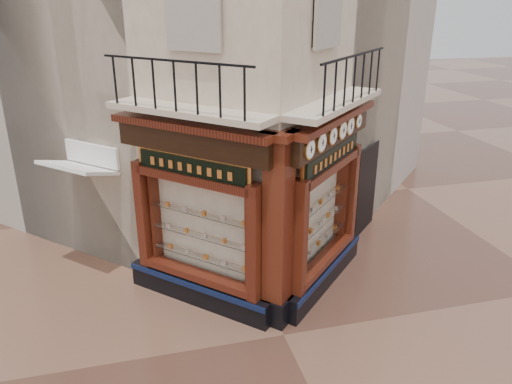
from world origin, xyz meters
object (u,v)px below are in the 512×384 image
object	(u,v)px
clock_a	(310,149)
clock_e	(350,126)
signboard_left	(192,167)
clock_d	(342,130)
awning	(91,270)
clock_c	(333,136)
clock_f	(358,121)
signboard_right	(332,156)
corner_pilaster	(278,235)
clock_b	(321,142)

from	to	relation	value
clock_a	clock_e	world-z (taller)	clock_e
signboard_left	clock_d	bearing A→B (deg)	-133.83
clock_a	clock_e	distance (m)	2.04
clock_a	awning	world-z (taller)	clock_a
clock_c	clock_f	xyz separation A→B (m)	(1.04, 1.04, 0.00)
clock_e	clock_f	bearing A→B (deg)	-0.00
clock_d	clock_e	bearing A→B (deg)	0.00
clock_f	signboard_left	xyz separation A→B (m)	(-3.82, -0.74, -0.52)
clock_c	signboard_right	distance (m)	0.62
corner_pilaster	clock_d	xyz separation A→B (m)	(1.68, 1.08, 1.67)
clock_b	clock_f	xyz separation A→B (m)	(1.43, 1.43, -0.00)
clock_b	clock_f	world-z (taller)	clock_b
clock_a	clock_f	xyz separation A→B (m)	(1.80, 1.80, 0.00)
clock_d	signboard_left	size ratio (longest dim) A/B	0.20
corner_pilaster	clock_f	distance (m)	3.38
signboard_right	clock_c	bearing A→B (deg)	-160.85
corner_pilaster	clock_d	world-z (taller)	corner_pilaster
clock_a	clock_d	size ratio (longest dim) A/B	0.97
awning	signboard_right	bearing A→B (deg)	-156.43
clock_f	clock_d	bearing A→B (deg)	180.00
clock_a	signboard_right	bearing A→B (deg)	4.54
clock_d	clock_a	bearing A→B (deg)	-180.00
clock_c	awning	distance (m)	6.68
signboard_left	clock_a	bearing A→B (deg)	-162.82
corner_pilaster	clock_d	bearing A→B (deg)	-12.34
clock_c	awning	xyz separation A→B (m)	(-5.09, 2.36, -3.62)
corner_pilaster	signboard_right	distance (m)	2.12
clock_e	clock_b	bearing A→B (deg)	-180.00
clock_b	awning	xyz separation A→B (m)	(-4.70, 2.75, -3.62)
clock_b	clock_d	world-z (taller)	clock_d
clock_d	clock_f	size ratio (longest dim) A/B	1.25
clock_b	clock_a	bearing A→B (deg)	-180.00
clock_f	awning	size ratio (longest dim) A/B	0.19
clock_c	signboard_left	world-z (taller)	clock_c
clock_b	clock_c	distance (m)	0.55
clock_b	signboard_left	xyz separation A→B (m)	(-2.38, 0.69, -0.52)
signboard_left	signboard_right	world-z (taller)	signboard_right
corner_pilaster	signboard_left	size ratio (longest dim) A/B	2.03
awning	signboard_left	world-z (taller)	signboard_left
clock_d	signboard_right	bearing A→B (deg)	151.21
awning	signboard_right	world-z (taller)	signboard_right
corner_pilaster	clock_a	distance (m)	1.76
clock_e	signboard_left	world-z (taller)	clock_e
corner_pilaster	clock_e	world-z (taller)	corner_pilaster
clock_d	clock_f	xyz separation A→B (m)	(0.68, 0.68, 0.00)
clock_c	clock_d	world-z (taller)	clock_d
clock_f	clock_c	bearing A→B (deg)	-180.00
clock_b	awning	world-z (taller)	clock_b
clock_c	signboard_right	xyz separation A→B (m)	(0.15, 0.30, -0.52)
clock_b	signboard_left	bearing A→B (deg)	118.76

